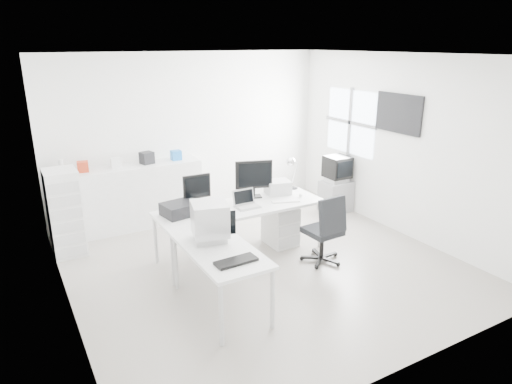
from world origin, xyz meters
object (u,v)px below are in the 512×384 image
side_desk (220,278)px  laser_printer (278,187)px  crt_monitor (210,223)px  tv_cabinet (336,196)px  drawer_pedestal (280,225)px  lcd_monitor_small (197,191)px  lcd_monitor_large (254,179)px  laptop (247,201)px  crt_tv (337,169)px  filing_cabinet (65,212)px  sideboard (138,196)px  inkjet_printer (181,209)px  office_chair (323,228)px  main_desk (241,231)px

side_desk → laser_printer: laser_printer is taller
crt_monitor → tv_cabinet: bearing=41.3°
drawer_pedestal → lcd_monitor_small: (-1.25, 0.20, 0.69)m
drawer_pedestal → lcd_monitor_large: size_ratio=1.05×
lcd_monitor_small → laptop: size_ratio=1.53×
crt_tv → filing_cabinet: 4.54m
crt_monitor → sideboard: bearing=107.0°
laser_printer → tv_cabinet: laser_printer is taller
sideboard → laptop: bearing=-62.2°
laptop → crt_monitor: (-0.90, -0.75, 0.12)m
laptop → crt_tv: 2.45m
drawer_pedestal → lcd_monitor_large: lcd_monitor_large is taller
drawer_pedestal → crt_monitor: (-1.55, -0.90, 0.67)m
inkjet_printer → crt_monitor: bearing=-99.1°
office_chair → lcd_monitor_small: bearing=141.9°
main_desk → side_desk: 1.39m
main_desk → side_desk: (-0.85, -1.10, 0.00)m
main_desk → lcd_monitor_small: 0.87m
lcd_monitor_small → office_chair: bearing=-33.0°
lcd_monitor_large → laptop: size_ratio=1.78×
drawer_pedestal → crt_tv: bearing=23.2°
laser_printer → sideboard: (-1.72, 1.61, -0.33)m
office_chair → side_desk: bearing=-171.7°
crt_monitor → main_desk: bearing=59.6°
lcd_monitor_large → laser_printer: size_ratio=1.62×
side_desk → laser_printer: size_ratio=3.97×
inkjet_printer → lcd_monitor_small: bearing=17.4°
inkjet_printer → drawer_pedestal: bearing=-11.0°
sideboard → crt_monitor: bearing=-87.5°
office_chair → tv_cabinet: office_chair is taller
crt_monitor → crt_tv: 3.58m
side_desk → laptop: 1.43m
side_desk → filing_cabinet: size_ratio=1.11×
lcd_monitor_large → main_desk: bearing=-126.8°
office_chair → crt_tv: 2.11m
main_desk → filing_cabinet: size_ratio=1.91×
filing_cabinet → inkjet_printer: bearing=-42.6°
drawer_pedestal → crt_tv: (1.64, 0.71, 0.49)m
crt_tv → inkjet_printer: bearing=-168.4°
tv_cabinet → filing_cabinet: (-4.50, 0.55, 0.35)m
crt_tv → laser_printer: bearing=-161.4°
side_desk → lcd_monitor_small: bearing=77.5°
main_desk → inkjet_printer: bearing=173.3°
drawer_pedestal → office_chair: 0.84m
lcd_monitor_large → crt_monitor: lcd_monitor_large is taller
lcd_monitor_small → crt_monitor: (-0.30, -1.10, -0.02)m
side_desk → laser_printer: (1.60, 1.32, 0.48)m
lcd_monitor_large → sideboard: size_ratio=0.27×
crt_monitor → crt_tv: crt_monitor is taller
side_desk → office_chair: size_ratio=1.38×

